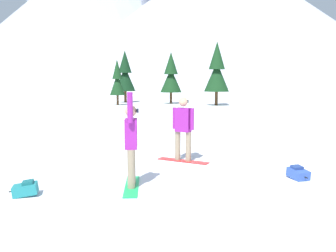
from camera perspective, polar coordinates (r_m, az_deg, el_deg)
ground_plane at (r=6.77m, az=14.79°, el=-11.82°), size 800.00×800.00×0.00m
snowboarder_foreground at (r=7.27m, az=-5.96°, el=-2.72°), size 0.60×1.51×1.97m
snowboarder_midground at (r=9.55m, az=2.46°, el=-0.29°), size 1.47×0.71×1.75m
backpack_blue at (r=8.50m, az=20.28°, el=-7.15°), size 0.50×0.56×0.30m
backpack_teal at (r=7.39m, az=-22.03°, el=-9.39°), size 0.55×0.48×0.30m
pine_tree_tall at (r=34.10m, az=0.48°, el=8.16°), size 2.07×2.07×4.93m
pine_tree_leaning at (r=31.81m, az=7.88°, el=8.82°), size 2.22×2.22×5.61m
pine_tree_young at (r=32.29m, az=-8.19°, el=7.34°), size 1.38×1.38×4.12m
pine_tree_broad at (r=36.25m, az=-6.94°, el=8.32°), size 2.08×2.08×5.24m
peak_north_spur at (r=249.36m, az=-11.66°, el=17.34°), size 191.37×191.37×88.38m
peak_east_ridge at (r=184.98m, az=8.55°, el=17.43°), size 176.05×176.05×66.83m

